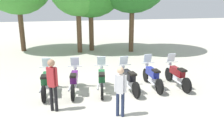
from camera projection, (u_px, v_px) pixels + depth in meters
ground_plane at (115, 90)px, 9.65m from camera, size 80.00×80.00×0.00m
motorcycle_0 at (46, 82)px, 9.17m from camera, size 0.63×2.19×1.37m
motorcycle_1 at (74, 81)px, 9.31m from camera, size 0.72×2.17×1.37m
motorcycle_2 at (102, 79)px, 9.46m from camera, size 0.75×2.17×1.37m
motorcycle_3 at (129, 79)px, 9.53m from camera, size 0.62×2.19×1.37m
motorcycle_4 at (152, 76)px, 9.91m from camera, size 0.62×2.19×1.37m
motorcycle_5 at (177, 75)px, 10.04m from camera, size 0.62×2.19×1.37m
person_0 at (52, 81)px, 7.54m from camera, size 0.38×0.33×1.82m
person_1 at (120, 88)px, 7.21m from camera, size 0.39×0.30×1.67m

